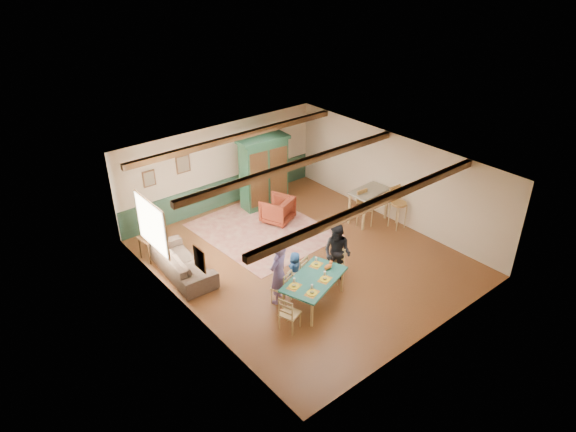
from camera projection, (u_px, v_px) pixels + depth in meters
floor at (305, 258)px, 13.91m from camera, size 8.00×8.00×0.00m
wall_back at (221, 167)px, 15.96m from camera, size 7.00×0.02×2.70m
wall_left at (186, 263)px, 11.31m from camera, size 0.02×8.00×2.70m
wall_right at (394, 178)px, 15.19m from camera, size 0.02×8.00×2.70m
ceiling at (306, 166)px, 12.60m from camera, size 7.00×8.00×0.02m
wainscot_back at (223, 193)px, 16.38m from camera, size 6.95×0.03×0.90m
ceiling_beam_front at (376, 203)px, 11.09m from camera, size 6.95×0.16×0.16m
ceiling_beam_mid at (296, 165)px, 12.91m from camera, size 6.95×0.16×0.16m
ceiling_beam_back at (237, 137)px, 14.67m from camera, size 6.95×0.16×0.16m
window_left at (151, 225)px, 12.38m from camera, size 0.06×1.60×1.30m
picture_left_wall at (200, 259)px, 10.73m from camera, size 0.04×0.42×0.52m
picture_back_a at (183, 164)px, 15.00m from camera, size 0.45×0.04×0.55m
picture_back_b at (149, 179)px, 14.46m from camera, size 0.38×0.04×0.48m
dining_table at (314, 291)px, 12.06m from camera, size 1.89×1.42×0.70m
dining_chair_far_left at (281, 287)px, 12.05m from camera, size 0.50×0.51×0.88m
dining_chair_far_right at (298, 271)px, 12.60m from camera, size 0.50×0.51×0.88m
dining_chair_end_left at (290, 313)px, 11.22m from camera, size 0.51×0.50×0.88m
dining_chair_end_right at (335, 265)px, 12.81m from camera, size 0.51×0.50×0.88m
person_man at (278, 273)px, 11.91m from camera, size 0.68×0.55×1.61m
person_woman at (337, 253)px, 12.72m from camera, size 0.79×0.89×1.54m
person_child at (295, 269)px, 12.63m from camera, size 0.53×0.43×0.94m
cat at (328, 266)px, 12.19m from camera, size 0.36×0.23×0.17m
place_setting_near_left at (312, 291)px, 11.38m from camera, size 0.44×0.38×0.11m
place_setting_near_center at (325, 278)px, 11.83m from camera, size 0.44×0.38×0.11m
place_setting_far_left at (294, 285)px, 11.59m from camera, size 0.44×0.38×0.11m
place_setting_far_right at (316, 263)px, 12.35m from camera, size 0.44×0.38×0.11m
area_rug at (262, 230)px, 15.19m from camera, size 3.33×3.89×0.01m
armoire at (264, 172)px, 16.06m from camera, size 1.67×0.77×2.30m
armchair at (277, 210)px, 15.50m from camera, size 1.11×1.12×0.79m
sofa at (182, 262)px, 13.13m from camera, size 1.04×2.36×0.67m
end_table at (152, 247)px, 13.77m from camera, size 0.60×0.60×0.66m
table_lamp at (149, 227)px, 13.46m from camera, size 0.35×0.35×0.60m
counter_table at (368, 206)px, 15.47m from camera, size 1.27×0.79×1.03m
bar_stool_left at (365, 209)px, 15.13m from camera, size 0.44×0.48×1.15m
bar_stool_right at (398, 208)px, 15.06m from camera, size 0.48×0.52×1.28m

